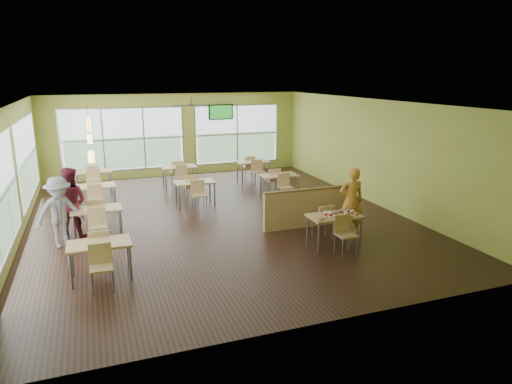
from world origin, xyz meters
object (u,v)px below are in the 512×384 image
at_px(man_plaid, 351,201).
at_px(food_basket, 345,211).
at_px(half_wall_divider, 307,208).
at_px(main_table, 334,220).

xyz_separation_m(man_plaid, food_basket, (-0.42, -0.40, -0.08)).
relative_size(half_wall_divider, man_plaid, 1.39).
relative_size(main_table, food_basket, 5.88).
xyz_separation_m(main_table, food_basket, (0.35, 0.14, 0.15)).
bearing_deg(main_table, man_plaid, 34.76).
distance_m(main_table, food_basket, 0.41).
bearing_deg(man_plaid, main_table, 41.73).
distance_m(man_plaid, food_basket, 0.58).
xyz_separation_m(half_wall_divider, man_plaid, (0.77, -0.92, 0.34)).
relative_size(man_plaid, food_basket, 6.69).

